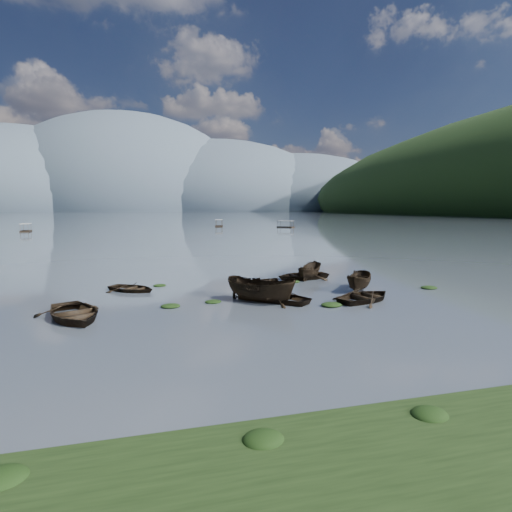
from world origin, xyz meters
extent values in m
plane|color=#484F5A|center=(0.00, 0.00, 0.00)|extent=(2400.00, 2400.00, 0.00)
ellipsoid|color=#475666|center=(-260.00, 900.00, 0.00)|extent=(520.00, 520.00, 280.00)
ellipsoid|color=#475666|center=(-60.00, 900.00, 0.00)|extent=(520.00, 520.00, 340.00)
ellipsoid|color=#475666|center=(140.00, 900.00, 0.00)|extent=(520.00, 520.00, 260.00)
ellipsoid|color=#475666|center=(320.00, 900.00, 0.00)|extent=(520.00, 520.00, 220.00)
imported|color=black|center=(-13.02, 2.18, 0.00)|extent=(5.32, 6.13, 1.06)
imported|color=black|center=(-0.03, 8.96, 0.00)|extent=(4.82, 4.72, 0.82)
imported|color=black|center=(-1.87, 3.48, 0.00)|extent=(4.94, 4.87, 1.95)
imported|color=black|center=(-0.63, 3.48, 0.00)|extent=(5.18, 5.41, 0.91)
imported|color=black|center=(5.00, 2.10, 0.00)|extent=(5.40, 4.70, 0.93)
imported|color=black|center=(6.30, 5.30, 0.00)|extent=(3.84, 4.20, 1.60)
imported|color=black|center=(-10.27, 9.26, 0.00)|extent=(4.68, 4.52, 0.79)
imported|color=black|center=(3.90, 10.96, 0.00)|extent=(5.06, 3.92, 0.97)
imported|color=black|center=(4.55, 10.89, 0.00)|extent=(3.69, 4.06, 1.55)
ellipsoid|color=black|center=(-7.68, 3.56, 0.00)|extent=(1.21, 0.99, 0.26)
ellipsoid|color=black|center=(-4.94, 4.08, 0.00)|extent=(1.08, 0.86, 0.24)
ellipsoid|color=black|center=(2.15, 1.29, 0.00)|extent=(1.35, 1.08, 0.29)
ellipsoid|color=black|center=(0.31, 5.47, 0.00)|extent=(0.79, 0.67, 0.18)
ellipsoid|color=black|center=(11.81, 4.50, 0.00)|extent=(1.29, 1.02, 0.27)
ellipsoid|color=black|center=(-8.22, 10.69, 0.00)|extent=(1.00, 0.81, 0.21)
ellipsoid|color=black|center=(2.58, 9.55, 0.00)|extent=(1.08, 0.90, 0.22)
ellipsoid|color=black|center=(3.54, 12.18, 0.00)|extent=(0.94, 0.75, 0.20)
camera|label=1|loc=(-8.59, -21.31, 6.14)|focal=28.00mm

